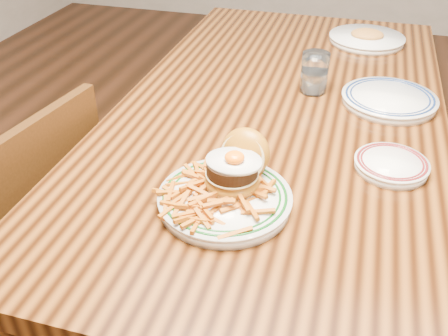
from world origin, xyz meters
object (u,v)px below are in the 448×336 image
(table, at_px, (279,134))
(main_plate, at_px, (228,187))
(side_plate, at_px, (391,164))
(chair_left, at_px, (34,234))

(table, relative_size, main_plate, 5.77)
(side_plate, bearing_deg, chair_left, 165.26)
(main_plate, height_order, side_plate, main_plate)
(table, distance_m, side_plate, 0.38)
(main_plate, xyz_separation_m, side_plate, (0.31, 0.20, -0.02))
(main_plate, relative_size, side_plate, 1.74)
(table, distance_m, chair_left, 0.73)
(chair_left, relative_size, main_plate, 2.99)
(table, distance_m, main_plate, 0.45)
(chair_left, height_order, side_plate, chair_left)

